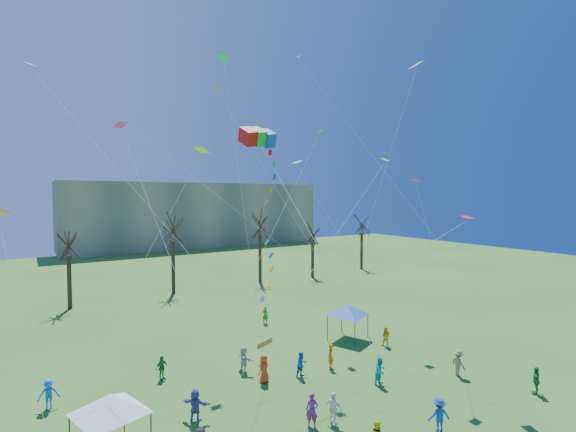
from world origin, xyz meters
TOP-DOWN VIEW (x-y plane):
  - distant_building at (22.00, 82.00)m, footprint 60.00×14.00m
  - bare_tree_row at (0.86, 35.98)m, footprint 69.25×8.01m
  - big_box_kite at (-1.67, 6.08)m, footprint 2.16×6.84m
  - canopy_tent_white at (-9.51, 7.52)m, footprint 3.81×3.81m
  - canopy_tent_blue at (9.86, 13.20)m, footprint 3.58×3.58m
  - festival_crowd at (-1.07, 6.80)m, footprint 27.66×21.39m
  - small_kites_aloft at (0.23, 9.99)m, footprint 30.03×17.78m

SIDE VIEW (x-z plane):
  - festival_crowd at x=-1.07m, z-range -0.07..1.79m
  - canopy_tent_blue at x=9.86m, z-range 1.00..3.89m
  - canopy_tent_white at x=-9.51m, z-range 1.03..4.00m
  - bare_tree_row at x=0.86m, z-range 1.75..11.94m
  - distant_building at x=22.00m, z-range 0.00..15.00m
  - big_box_kite at x=-1.67m, z-range 1.82..19.09m
  - small_kites_aloft at x=0.23m, z-range -2.45..31.22m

